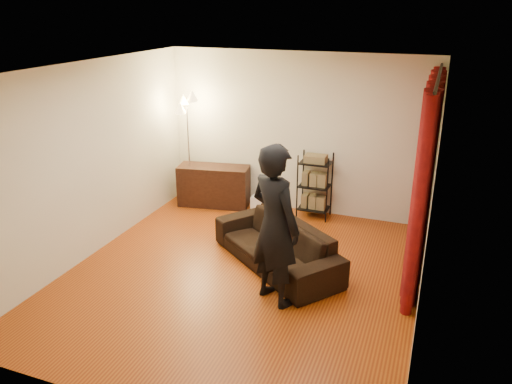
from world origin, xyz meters
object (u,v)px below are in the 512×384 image
at_px(storage_boxes, 261,203).
at_px(wire_shelf, 315,186).
at_px(person, 275,226).
at_px(floor_lamp, 189,152).
at_px(media_cabinet, 214,186).
at_px(sofa, 276,245).

bearing_deg(storage_boxes, wire_shelf, 5.01).
height_order(person, wire_shelf, person).
distance_m(person, floor_lamp, 3.40).
relative_size(media_cabinet, storage_boxes, 3.82).
relative_size(storage_boxes, wire_shelf, 0.29).
bearing_deg(storage_boxes, sofa, -63.68).
relative_size(sofa, person, 1.06).
xyz_separation_m(sofa, storage_boxes, (-0.86, 1.74, -0.17)).
height_order(wire_shelf, floor_lamp, floor_lamp).
bearing_deg(wire_shelf, floor_lamp, -158.31).
relative_size(storage_boxes, floor_lamp, 0.16).
height_order(media_cabinet, wire_shelf, wire_shelf).
bearing_deg(sofa, media_cabinet, 173.46).
xyz_separation_m(person, media_cabinet, (-1.99, 2.53, -0.62)).
xyz_separation_m(sofa, wire_shelf, (0.06, 1.82, 0.25)).
bearing_deg(media_cabinet, sofa, -54.39).
xyz_separation_m(media_cabinet, wire_shelf, (1.80, 0.12, 0.19)).
distance_m(person, storage_boxes, 2.92).
bearing_deg(media_cabinet, person, -61.89).
height_order(media_cabinet, storage_boxes, media_cabinet).
distance_m(person, media_cabinet, 3.28).
height_order(sofa, floor_lamp, floor_lamp).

